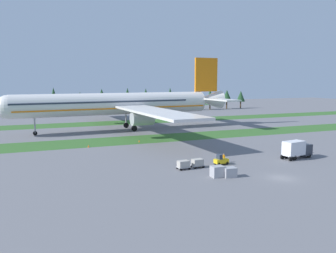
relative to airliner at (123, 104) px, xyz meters
The scene contains 15 objects.
ground_plane 63.97m from the airliner, 81.00° to the right, with size 400.00×400.00×0.00m, color slate.
grass_strip_near 23.01m from the airliner, 62.46° to the right, with size 320.00×12.90×0.01m, color #336028.
grass_strip_far 22.78m from the airliner, 62.11° to the left, with size 320.00×12.90×0.01m, color #336028.
airliner is the anchor object (origin of this frame).
baggage_tug 52.01m from the airliner, 83.96° to the right, with size 2.69×1.49×1.97m.
cargo_dolly_lead 52.09m from the airliner, 89.55° to the right, with size 2.31×1.66×1.55m.
cargo_dolly_second 52.36m from the airliner, 92.75° to the right, with size 2.31×1.66×1.55m.
catering_truck 57.05m from the airliner, 66.97° to the right, with size 7.25×3.51×3.58m.
ground_crew_marshaller 50.94m from the airliner, 82.30° to the right, with size 0.36×0.49×1.74m.
ground_crew_loader 56.44m from the airliner, 60.99° to the right, with size 0.36×0.55×1.74m.
uld_container_0 58.66m from the airliner, 89.32° to the right, with size 2.00×1.60×1.79m, color #A3A3A8.
uld_container_1 59.49m from the airliner, 87.54° to the right, with size 2.00×1.60×1.56m, color #A3A3A8.
taxiway_marker_0 30.29m from the airliner, 120.48° to the right, with size 0.44×0.44×0.60m, color orange.
taxiway_marker_1 24.19m from the airliner, 94.41° to the right, with size 0.44×0.44×0.49m, color orange.
distant_tree_line 59.65m from the airliner, 80.34° to the left, with size 151.14×8.68×12.38m.
Camera 1 is at (-36.97, -43.85, 15.61)m, focal length 37.37 mm.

